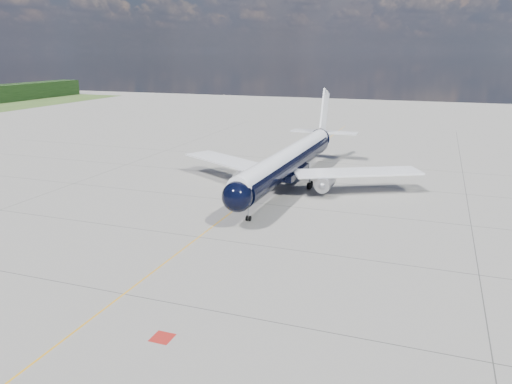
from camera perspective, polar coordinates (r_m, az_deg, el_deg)
ground at (r=76.00m, az=0.11°, el=-0.10°), size 320.00×320.00×0.00m
taxiway_centerline at (r=71.51m, az=-1.25°, el=-1.12°), size 0.16×160.00×0.01m
red_marking at (r=39.79m, az=-10.66°, el=-16.04°), size 1.60×1.60×0.01m
main_airliner at (r=78.55m, az=3.99°, el=3.68°), size 40.09×48.73×14.09m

